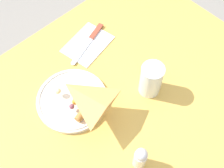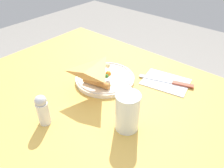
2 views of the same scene
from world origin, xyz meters
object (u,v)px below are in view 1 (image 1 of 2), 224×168
butter_knife (89,41)px  milk_glass (151,80)px  salt_shaker (140,158)px  plate_pizza (72,99)px  napkin_folded (88,44)px  dining_table (114,119)px

butter_knife → milk_glass: bearing=74.3°
salt_shaker → butter_knife: bearing=-113.4°
plate_pizza → butter_knife: plate_pizza is taller
plate_pizza → napkin_folded: bearing=-143.1°
napkin_folded → butter_knife: size_ratio=0.93×
dining_table → salt_shaker: size_ratio=10.89×
napkin_folded → salt_shaker: bearing=67.6°
milk_glass → butter_knife: milk_glass is taller
napkin_folded → dining_table: bearing=67.0°
plate_pizza → milk_glass: 0.27m
salt_shaker → dining_table: bearing=-111.4°
dining_table → plate_pizza: plate_pizza is taller
salt_shaker → plate_pizza: bearing=-87.6°
dining_table → butter_knife: (-0.12, -0.27, 0.11)m
butter_knife → dining_table: bearing=46.6°
napkin_folded → milk_glass: bearing=95.1°
dining_table → salt_shaker: bearing=68.6°
milk_glass → salt_shaker: 0.26m
dining_table → napkin_folded: 0.30m
plate_pizza → napkin_folded: plate_pizza is taller
salt_shaker → milk_glass: bearing=-143.9°
plate_pizza → milk_glass: size_ratio=1.87×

